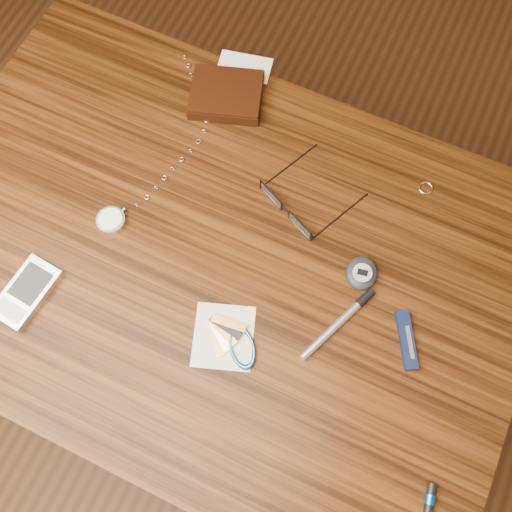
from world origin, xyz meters
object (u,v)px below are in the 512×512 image
Objects in this scene: notepad_keys at (233,341)px; pocket_knife at (407,340)px; pedometer at (362,273)px; eyeglasses at (289,208)px; wallet_and_card at (227,94)px; pocket_watch at (117,213)px; pda_phone at (26,292)px; silver_pen at (343,318)px; desk at (217,274)px.

pocket_knife is at bearing 25.17° from notepad_keys.
eyeglasses is at bearing 160.00° from pedometer.
wallet_and_card is at bearing 140.52° from eyeglasses.
pocket_knife is (0.43, -0.27, -0.01)m from wallet_and_card.
pocket_watch is 3.18× the size of pda_phone.
notepad_keys is at bearing -143.53° from silver_pen.
desk is at bearing 128.52° from notepad_keys.
pedometer is 0.44× the size of silver_pen.
pocket_watch is 0.50m from pocket_knife.
silver_pen is (0.33, -0.28, -0.01)m from wallet_and_card.
pda_phone is 0.52m from pedometer.
pedometer reaches higher than pocket_knife.
eyeglasses is 1.93× the size of pocket_knife.
pedometer is 0.73× the size of pocket_knife.
notepad_keys is (0.32, 0.07, -0.00)m from pda_phone.
wallet_and_card is 0.28m from pocket_watch.
wallet_and_card reaches higher than pda_phone.
pda_phone is (-0.12, -0.45, -0.01)m from wallet_and_card.
wallet_and_card is (-0.11, 0.27, 0.12)m from desk.
silver_pen is (-0.10, -0.01, 0.00)m from pocket_knife.
silver_pen is (0.00, -0.08, -0.00)m from pedometer.
desk is at bearing 38.15° from pda_phone.
wallet_and_card is 0.43m from notepad_keys.
wallet_and_card reaches higher than pocket_watch.
pocket_watch is at bearing 178.95° from silver_pen.
eyeglasses is at bearing 92.71° from notepad_keys.
pocket_watch is 0.18m from pda_phone.
desk is 0.31m from pda_phone.
pocket_watch is at bearing -153.67° from eyeglasses.
pda_phone is 0.58m from pocket_knife.
desk is 6.91× the size of silver_pen.
pda_phone is (-0.06, -0.17, 0.00)m from pocket_watch.
pocket_watch is (-0.25, -0.12, -0.01)m from eyeglasses.
pocket_watch is 0.28m from notepad_keys.
desk is at bearing 179.42° from pocket_knife.
desk is at bearing -163.89° from pedometer.
silver_pen is (0.14, 0.10, 0.00)m from notepad_keys.
desk is 15.72× the size of pedometer.
notepad_keys is at bearing -22.61° from pocket_watch.
pocket_watch is 2.50× the size of silver_pen.
wallet_and_card is 2.84× the size of pedometer.
pocket_watch is 0.40m from silver_pen.
pocket_knife and silver_pen have the same top height.
notepad_keys is 0.90× the size of silver_pen.
wallet_and_card is 2.07× the size of pocket_knife.
pocket_watch is at bearing -178.30° from desk.
wallet_and_card is 1.39× the size of notepad_keys.
eyeglasses is 1.29× the size of notepad_keys.
eyeglasses is 0.23m from notepad_keys.
wallet_and_card is at bearing 117.06° from notepad_keys.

